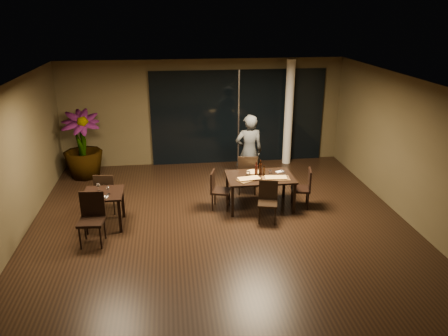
% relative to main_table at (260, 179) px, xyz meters
% --- Properties ---
extents(ground, '(8.00, 8.00, 0.00)m').
position_rel_main_table_xyz_m(ground, '(-1.00, -0.80, -0.68)').
color(ground, black).
rests_on(ground, ground).
extents(wall_back, '(8.00, 0.10, 3.00)m').
position_rel_main_table_xyz_m(wall_back, '(-1.00, 3.25, 0.82)').
color(wall_back, '#433A23').
rests_on(wall_back, ground).
extents(wall_front, '(8.00, 0.10, 3.00)m').
position_rel_main_table_xyz_m(wall_front, '(-1.00, -4.85, 0.82)').
color(wall_front, '#433A23').
rests_on(wall_front, ground).
extents(wall_left, '(0.10, 8.00, 3.00)m').
position_rel_main_table_xyz_m(wall_left, '(-5.05, -0.80, 0.82)').
color(wall_left, '#433A23').
rests_on(wall_left, ground).
extents(wall_right, '(0.10, 8.00, 3.00)m').
position_rel_main_table_xyz_m(wall_right, '(3.05, -0.80, 0.82)').
color(wall_right, '#433A23').
rests_on(wall_right, ground).
extents(ceiling, '(8.00, 8.00, 0.04)m').
position_rel_main_table_xyz_m(ceiling, '(-1.00, -0.80, 2.34)').
color(ceiling, silver).
rests_on(ceiling, wall_back).
extents(window_panel, '(5.00, 0.06, 2.70)m').
position_rel_main_table_xyz_m(window_panel, '(0.00, 3.16, 0.67)').
color(window_panel, black).
rests_on(window_panel, ground).
extents(column, '(0.24, 0.24, 3.00)m').
position_rel_main_table_xyz_m(column, '(1.40, 2.85, 0.82)').
color(column, silver).
rests_on(column, ground).
extents(main_table, '(1.50, 1.00, 0.75)m').
position_rel_main_table_xyz_m(main_table, '(0.00, 0.00, 0.00)').
color(main_table, black).
rests_on(main_table, ground).
extents(side_table, '(0.80, 0.80, 0.75)m').
position_rel_main_table_xyz_m(side_table, '(-3.40, -0.50, -0.05)').
color(side_table, black).
rests_on(side_table, ground).
extents(chair_main_far, '(0.53, 0.53, 1.01)m').
position_rel_main_table_xyz_m(chair_main_far, '(-0.15, 0.76, -0.11)').
color(chair_main_far, black).
rests_on(chair_main_far, ground).
extents(chair_main_near, '(0.49, 0.49, 0.87)m').
position_rel_main_table_xyz_m(chair_main_near, '(0.04, -0.67, -0.19)').
color(chair_main_near, black).
rests_on(chair_main_near, ground).
extents(chair_main_left, '(0.51, 0.51, 0.89)m').
position_rel_main_table_xyz_m(chair_main_left, '(-0.97, 0.05, -0.18)').
color(chair_main_left, black).
rests_on(chair_main_left, ground).
extents(chair_main_right, '(0.51, 0.51, 0.92)m').
position_rel_main_table_xyz_m(chair_main_right, '(1.00, -0.14, -0.16)').
color(chair_main_right, black).
rests_on(chair_main_right, ground).
extents(chair_side_far, '(0.50, 0.50, 0.94)m').
position_rel_main_table_xyz_m(chair_side_far, '(-3.43, 0.10, -0.15)').
color(chair_side_far, black).
rests_on(chair_side_far, ground).
extents(chair_side_near, '(0.51, 0.51, 1.02)m').
position_rel_main_table_xyz_m(chair_side_near, '(-3.54, -1.17, -0.11)').
color(chair_side_near, black).
rests_on(chair_side_near, ground).
extents(diner, '(0.66, 0.46, 1.89)m').
position_rel_main_table_xyz_m(diner, '(-0.04, 1.19, 0.27)').
color(diner, '#2A2C2F').
rests_on(diner, ground).
extents(potted_plant, '(1.18, 1.18, 1.81)m').
position_rel_main_table_xyz_m(potted_plant, '(-4.30, 2.43, 0.23)').
color(potted_plant, '#1F4E1A').
rests_on(potted_plant, ground).
extents(pizza_board_left, '(0.61, 0.51, 0.01)m').
position_rel_main_table_xyz_m(pizza_board_left, '(-0.29, -0.17, 0.08)').
color(pizza_board_left, '#412C15').
rests_on(pizza_board_left, main_table).
extents(pizza_board_right, '(0.63, 0.35, 0.01)m').
position_rel_main_table_xyz_m(pizza_board_right, '(0.32, -0.19, 0.08)').
color(pizza_board_right, '#4A2F17').
rests_on(pizza_board_right, main_table).
extents(oblong_pizza_left, '(0.49, 0.28, 0.02)m').
position_rel_main_table_xyz_m(oblong_pizza_left, '(-0.29, -0.17, 0.10)').
color(oblong_pizza_left, '#681709').
rests_on(oblong_pizza_left, pizza_board_left).
extents(oblong_pizza_right, '(0.48, 0.26, 0.02)m').
position_rel_main_table_xyz_m(oblong_pizza_right, '(0.32, -0.19, 0.10)').
color(oblong_pizza_right, '#681109').
rests_on(oblong_pizza_right, pizza_board_right).
extents(round_pizza, '(0.30, 0.30, 0.01)m').
position_rel_main_table_xyz_m(round_pizza, '(-0.10, 0.26, 0.08)').
color(round_pizza, '#A53512').
rests_on(round_pizza, main_table).
extents(bottle_a, '(0.07, 0.07, 0.33)m').
position_rel_main_table_xyz_m(bottle_a, '(-0.08, 0.05, 0.24)').
color(bottle_a, black).
rests_on(bottle_a, main_table).
extents(bottle_b, '(0.06, 0.06, 0.26)m').
position_rel_main_table_xyz_m(bottle_b, '(0.08, -0.01, 0.20)').
color(bottle_b, black).
rests_on(bottle_b, main_table).
extents(bottle_c, '(0.08, 0.08, 0.35)m').
position_rel_main_table_xyz_m(bottle_c, '(0.02, 0.10, 0.25)').
color(bottle_c, black).
rests_on(bottle_c, main_table).
extents(tumbler_left, '(0.08, 0.08, 0.10)m').
position_rel_main_table_xyz_m(tumbler_left, '(-0.25, 0.06, 0.12)').
color(tumbler_left, white).
rests_on(tumbler_left, main_table).
extents(tumbler_right, '(0.07, 0.07, 0.08)m').
position_rel_main_table_xyz_m(tumbler_right, '(0.27, 0.13, 0.12)').
color(tumbler_right, white).
rests_on(tumbler_right, main_table).
extents(napkin_near, '(0.20, 0.14, 0.01)m').
position_rel_main_table_xyz_m(napkin_near, '(0.51, -0.11, 0.08)').
color(napkin_near, white).
rests_on(napkin_near, main_table).
extents(napkin_far, '(0.20, 0.16, 0.01)m').
position_rel_main_table_xyz_m(napkin_far, '(0.51, 0.21, 0.08)').
color(napkin_far, white).
rests_on(napkin_far, main_table).
extents(wine_glass_a, '(0.07, 0.07, 0.17)m').
position_rel_main_table_xyz_m(wine_glass_a, '(-3.50, -0.40, 0.16)').
color(wine_glass_a, white).
rests_on(wine_glass_a, side_table).
extents(wine_glass_b, '(0.07, 0.07, 0.16)m').
position_rel_main_table_xyz_m(wine_glass_b, '(-3.28, -0.58, 0.16)').
color(wine_glass_b, white).
rests_on(wine_glass_b, side_table).
extents(side_napkin, '(0.20, 0.15, 0.01)m').
position_rel_main_table_xyz_m(side_napkin, '(-3.37, -0.74, 0.08)').
color(side_napkin, white).
rests_on(side_napkin, side_table).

